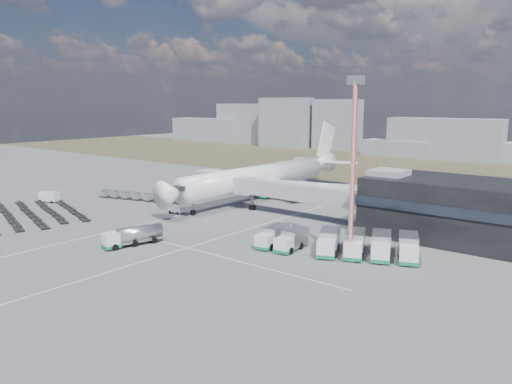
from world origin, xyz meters
The scene contains 16 objects.
ground centered at (0.00, 0.00, 0.00)m, with size 420.00×420.00×0.00m, color #565659.
grass_strip centered at (0.00, 110.00, 0.01)m, with size 420.00×90.00×0.01m, color #433A28.
lane_markings centered at (9.77, 3.00, 0.01)m, with size 47.12×110.00×0.01m.
terminal centered at (47.77, 23.96, 5.25)m, with size 30.40×16.40×11.00m.
jet_bridge centered at (15.90, 20.42, 5.05)m, with size 30.30×3.80×7.05m.
airliner centered at (0.00, 32.38, 5.29)m, with size 51.59×64.53×17.62m.
skyline centered at (0.07, 149.59, 9.67)m, with size 311.24×26.41×24.94m.
fuel_tanker centered at (8.10, -12.30, 1.56)m, with size 4.73×9.96×3.12m.
pushback_tug centered at (-3.76, 8.00, 0.72)m, with size 3.18×1.79×1.44m, color white.
utility_van centered at (-35.57, -2.23, 1.21)m, with size 4.58×2.07×2.42m, color white.
catering_truck centered at (0.25, 34.57, 1.62)m, with size 3.08×6.99×3.16m.
service_trucks_near centered at (27.68, 1.47, 1.56)m, with size 6.63×7.69×2.88m.
service_trucks_far centered at (40.24, 5.95, 1.74)m, with size 16.35×12.99×3.20m.
uld_row centered at (-20.06, 12.07, 0.98)m, with size 23.69×7.84×1.63m.
baggage_dollies centered at (-27.29, -13.79, 0.34)m, with size 33.52×28.86×0.68m.
floodlight_mast centered at (39.09, 2.57, 13.19)m, with size 2.45×2.03×26.31m.
Camera 1 is at (72.02, -60.51, 22.71)m, focal length 35.00 mm.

